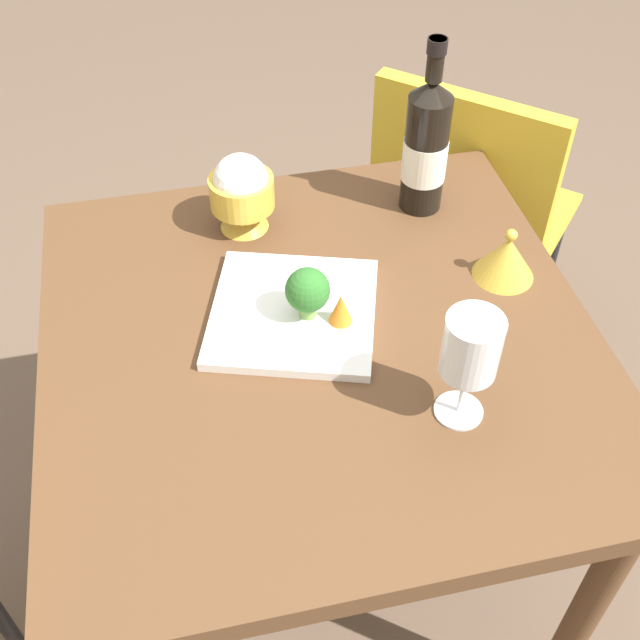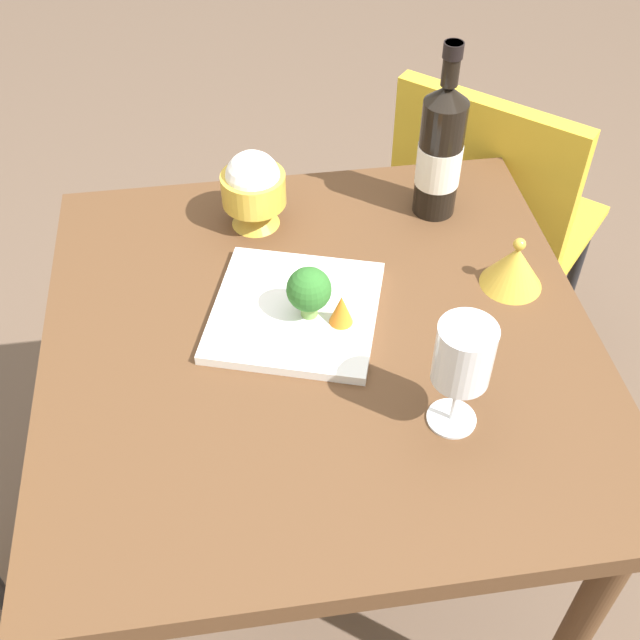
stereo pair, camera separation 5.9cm
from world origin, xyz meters
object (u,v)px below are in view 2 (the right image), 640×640
(wine_bottle, at_px, (440,151))
(carrot_garnish_left, at_px, (341,309))
(wine_glass, at_px, (464,357))
(serving_plate, at_px, (295,311))
(chair_near_window, at_px, (487,216))
(rice_bowl, at_px, (253,188))
(rice_bowl_lid, at_px, (514,266))
(broccoli_floret, at_px, (309,290))

(wine_bottle, height_order, carrot_garnish_left, wine_bottle)
(wine_bottle, height_order, wine_glass, wine_bottle)
(wine_bottle, relative_size, serving_plate, 1.00)
(chair_near_window, bearing_deg, rice_bowl, -113.57)
(rice_bowl_lid, relative_size, broccoli_floret, 1.17)
(chair_near_window, relative_size, serving_plate, 2.71)
(wine_glass, xyz_separation_m, carrot_garnish_left, (0.12, -0.19, -0.09))
(carrot_garnish_left, bearing_deg, wine_bottle, -128.07)
(chair_near_window, xyz_separation_m, wine_glass, (0.30, 0.70, 0.35))
(wine_bottle, bearing_deg, serving_plate, 39.77)
(chair_near_window, distance_m, rice_bowl_lid, 0.54)
(broccoli_floret, bearing_deg, carrot_garnish_left, 153.39)
(broccoli_floret, xyz_separation_m, carrot_garnish_left, (-0.05, 0.02, -0.02))
(chair_near_window, distance_m, rice_bowl, 0.65)
(chair_near_window, height_order, broccoli_floret, broccoli_floret)
(rice_bowl_lid, xyz_separation_m, carrot_garnish_left, (0.29, 0.06, 0.00))
(wine_bottle, distance_m, rice_bowl_lid, 0.24)
(wine_bottle, relative_size, carrot_garnish_left, 6.05)
(wine_glass, distance_m, rice_bowl, 0.52)
(rice_bowl, relative_size, carrot_garnish_left, 2.74)
(chair_near_window, xyz_separation_m, serving_plate, (0.48, 0.47, 0.23))
(chair_near_window, bearing_deg, serving_plate, -93.45)
(wine_bottle, bearing_deg, rice_bowl_lid, 109.87)
(rice_bowl, xyz_separation_m, rice_bowl_lid, (-0.39, 0.22, -0.04))
(rice_bowl_lid, relative_size, carrot_garnish_left, 1.93)
(wine_glass, bearing_deg, serving_plate, -51.07)
(wine_bottle, height_order, rice_bowl_lid, wine_bottle)
(broccoli_floret, bearing_deg, chair_near_window, -133.57)
(wine_bottle, relative_size, wine_glass, 1.75)
(wine_glass, relative_size, rice_bowl_lid, 1.79)
(serving_plate, bearing_deg, carrot_garnish_left, 148.39)
(rice_bowl_lid, bearing_deg, broccoli_floret, 6.46)
(serving_plate, xyz_separation_m, carrot_garnish_left, (-0.07, 0.04, 0.03))
(rice_bowl_lid, height_order, carrot_garnish_left, rice_bowl_lid)
(broccoli_floret, bearing_deg, wine_glass, 127.99)
(wine_glass, bearing_deg, wine_bottle, -100.99)
(rice_bowl_lid, bearing_deg, wine_bottle, -70.13)
(serving_plate, relative_size, broccoli_floret, 3.66)
(serving_plate, height_order, carrot_garnish_left, carrot_garnish_left)
(rice_bowl_lid, bearing_deg, rice_bowl, -28.80)
(rice_bowl, bearing_deg, serving_plate, 99.78)
(chair_near_window, bearing_deg, wine_bottle, -88.43)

